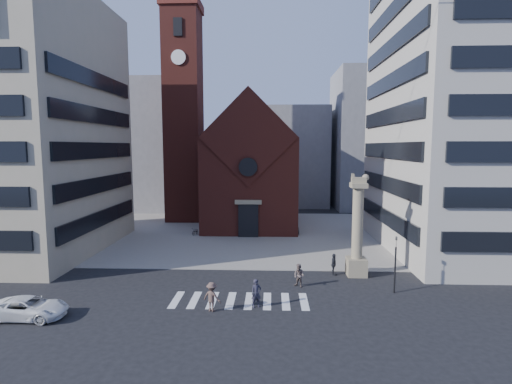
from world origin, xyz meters
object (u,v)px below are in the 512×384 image
(traffic_light, at_px, (395,263))
(scooter_0, at_px, (195,231))
(pedestrian_2, at_px, (334,264))
(white_car, at_px, (28,308))
(pedestrian_0, at_px, (256,293))
(pedestrian_1, at_px, (299,276))
(lion_column, at_px, (357,235))

(traffic_light, relative_size, scooter_0, 2.61)
(pedestrian_2, relative_size, scooter_0, 1.13)
(traffic_light, height_order, white_car, traffic_light)
(pedestrian_0, bearing_deg, traffic_light, -5.97)
(white_car, bearing_deg, pedestrian_0, -80.31)
(pedestrian_1, bearing_deg, lion_column, 68.34)
(traffic_light, relative_size, white_car, 0.89)
(lion_column, distance_m, traffic_light, 4.62)
(lion_column, relative_size, traffic_light, 2.02)
(lion_column, relative_size, scooter_0, 5.27)
(white_car, relative_size, pedestrian_1, 2.67)
(lion_column, xyz_separation_m, pedestrian_1, (-5.07, -3.03, -2.55))
(traffic_light, xyz_separation_m, pedestrian_1, (-7.06, 0.97, -1.38))
(traffic_light, distance_m, white_car, 25.34)
(scooter_0, bearing_deg, lion_column, -28.59)
(white_car, height_order, pedestrian_0, pedestrian_0)
(traffic_light, bearing_deg, scooter_0, 134.67)
(white_car, bearing_deg, traffic_light, -77.04)
(pedestrian_2, bearing_deg, pedestrian_1, 148.25)
(pedestrian_1, distance_m, scooter_0, 21.28)
(traffic_light, height_order, pedestrian_0, traffic_light)
(traffic_light, xyz_separation_m, scooter_0, (-18.62, 18.84, -1.80))
(lion_column, distance_m, scooter_0, 22.49)
(white_car, xyz_separation_m, pedestrian_2, (20.79, 9.42, 0.25))
(lion_column, bearing_deg, traffic_light, -63.54)
(lion_column, bearing_deg, pedestrian_1, -149.18)
(traffic_light, bearing_deg, pedestrian_0, -163.13)
(pedestrian_2, bearing_deg, traffic_light, -121.21)
(white_car, distance_m, pedestrian_0, 14.65)
(traffic_light, xyz_separation_m, pedestrian_2, (-3.91, 4.00, -1.36))
(white_car, height_order, pedestrian_1, pedestrian_1)
(pedestrian_0, height_order, pedestrian_2, pedestrian_0)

